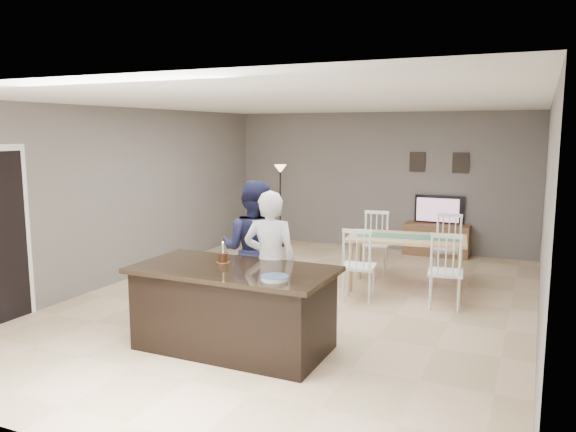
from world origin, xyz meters
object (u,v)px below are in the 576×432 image
at_px(plate_stack, 275,278).
at_px(floor_lamp, 280,183).
at_px(woman, 270,263).
at_px(man, 254,250).
at_px(television, 438,210).
at_px(tv_console, 436,240).
at_px(birthday_cake, 223,257).
at_px(kitchen_island, 234,308).
at_px(dining_table, 407,246).

height_order(plate_stack, floor_lamp, floor_lamp).
bearing_deg(woman, man, -57.80).
bearing_deg(television, tv_console, 90.00).
relative_size(man, birthday_cake, 7.43).
height_order(kitchen_island, tv_console, kitchen_island).
bearing_deg(television, man, 72.09).
distance_m(man, floor_lamp, 4.46).
bearing_deg(man, kitchen_island, 97.94).
distance_m(woman, plate_stack, 0.95).
xyz_separation_m(television, woman, (-1.03, -5.09, -0.02)).
bearing_deg(woman, kitchen_island, 60.37).
xyz_separation_m(kitchen_island, woman, (0.17, 0.55, 0.39)).
distance_m(woman, man, 0.66).
relative_size(woman, floor_lamp, 1.01).
height_order(tv_console, television, television).
distance_m(man, dining_table, 2.53).
bearing_deg(television, dining_table, 89.58).
distance_m(kitchen_island, floor_lamp, 5.56).
distance_m(birthday_cake, dining_table, 3.23).
relative_size(television, man, 0.52).
relative_size(man, dining_table, 0.83).
distance_m(television, woman, 5.19).
bearing_deg(floor_lamp, television, 8.77).
bearing_deg(plate_stack, floor_lamp, 114.59).
distance_m(television, plate_stack, 5.95).
bearing_deg(woman, dining_table, -124.42).
relative_size(kitchen_island, tv_console, 1.79).
distance_m(woman, birthday_cake, 0.56).
xyz_separation_m(television, plate_stack, (-0.58, -5.92, 0.06)).
height_order(television, dining_table, television).
bearing_deg(tv_console, kitchen_island, -102.16).
bearing_deg(dining_table, birthday_cake, -123.12).
xyz_separation_m(birthday_cake, floor_lamp, (-1.65, 5.00, 0.33)).
bearing_deg(plate_stack, television, 84.42).
bearing_deg(plate_stack, birthday_cake, 152.38).
distance_m(woman, dining_table, 2.71).
distance_m(tv_console, plate_stack, 5.91).
relative_size(television, birthday_cake, 3.90).
relative_size(birthday_cake, plate_stack, 0.85).
distance_m(birthday_cake, plate_stack, 0.95).
height_order(kitchen_island, woman, woman).
relative_size(woman, man, 0.97).
height_order(man, plate_stack, man).
xyz_separation_m(woman, floor_lamp, (-2.04, 4.62, 0.45)).
bearing_deg(man, floor_lamp, -77.34).
relative_size(man, plate_stack, 6.34).
relative_size(kitchen_island, plate_stack, 7.83).
bearing_deg(plate_stack, kitchen_island, 155.88).
relative_size(man, floor_lamp, 1.05).
relative_size(woman, birthday_cake, 7.18).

